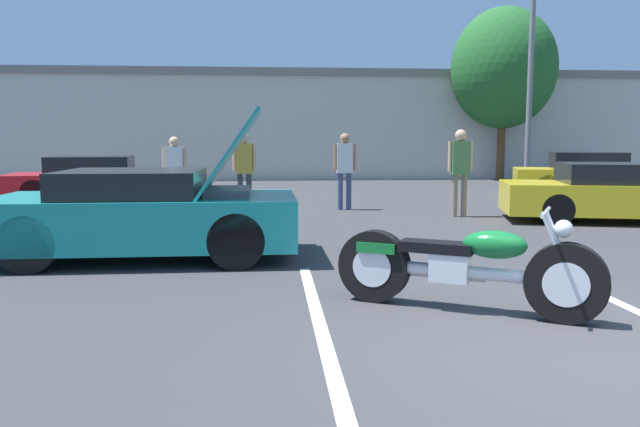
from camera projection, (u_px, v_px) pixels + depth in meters
The scene contains 14 objects.
ground_plane at pixel (605, 357), 4.64m from camera, with size 80.00×80.00×0.00m, color #38383A.
parking_stripe_foreground at pixel (321, 328), 5.34m from camera, with size 0.12×4.94×0.01m, color white.
far_building at pixel (327, 122), 26.69m from camera, with size 32.00×4.20×4.40m.
light_pole at pixel (533, 48), 20.57m from camera, with size 1.21×0.28×8.47m.
tree_background at pixel (504, 68), 24.42m from camera, with size 4.09×4.09×6.74m.
motorcycle at pixel (464, 267), 5.83m from camera, with size 2.26×1.36×1.00m.
show_car_hood_open at pixel (147, 213), 8.44m from camera, with size 4.04×1.99×2.02m.
parked_car_mid_row at pixel (626, 194), 12.18m from camera, with size 4.96×2.80×1.15m.
parked_car_left_row at pixel (97, 180), 16.09m from camera, with size 4.61×2.38×1.18m.
parked_car_right_row at pixel (591, 176), 17.65m from camera, with size 4.55×2.91×1.26m.
spectator_near_motorcycle at pixel (460, 165), 12.95m from camera, with size 0.52×0.24×1.82m.
spectator_by_show_car at pixel (345, 164), 14.25m from camera, with size 0.52×0.23×1.75m.
spectator_midground at pixel (244, 165), 13.88m from camera, with size 0.52×0.23×1.76m.
spectator_far_lot at pixel (175, 168), 13.38m from camera, with size 0.52×0.22×1.67m.
Camera 1 is at (-2.49, -4.30, 1.61)m, focal length 35.00 mm.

